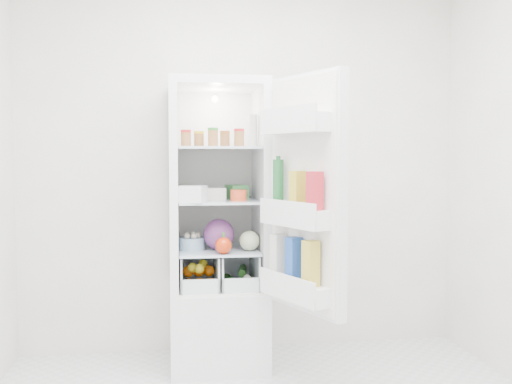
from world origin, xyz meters
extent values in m
cube|color=beige|center=(0.00, 1.50, 1.30)|extent=(3.00, 0.02, 2.60)
cube|color=beige|center=(0.00, -1.50, 1.30)|extent=(3.00, 0.02, 2.60)
cube|color=silver|center=(-0.20, 1.21, 0.25)|extent=(0.60, 0.60, 0.50)
cube|color=silver|center=(-0.20, 1.21, 1.77)|extent=(0.60, 0.60, 0.05)
cube|color=silver|center=(-0.20, 1.49, 1.12)|extent=(0.60, 0.05, 1.25)
cube|color=silver|center=(-0.47, 1.21, 1.12)|extent=(0.05, 0.60, 1.25)
cube|color=silver|center=(0.07, 1.21, 1.12)|extent=(0.05, 0.60, 1.25)
cube|color=white|center=(-0.20, 1.46, 1.12)|extent=(0.50, 0.01, 1.25)
sphere|color=white|center=(-0.20, 1.42, 1.71)|extent=(0.05, 0.05, 0.05)
cube|color=silver|center=(-0.20, 1.19, 0.74)|extent=(0.49, 0.53, 0.01)
cube|color=silver|center=(-0.20, 1.19, 1.05)|extent=(0.49, 0.53, 0.02)
cube|color=silver|center=(-0.20, 1.19, 1.38)|extent=(0.49, 0.53, 0.02)
cylinder|color=#B21919|center=(-0.40, 1.05, 1.43)|extent=(0.06, 0.06, 0.08)
cylinder|color=gold|center=(-0.32, 1.10, 1.43)|extent=(0.06, 0.06, 0.08)
cylinder|color=#267226|center=(-0.24, 1.02, 1.43)|extent=(0.06, 0.06, 0.08)
cylinder|color=brown|center=(-0.16, 1.12, 1.43)|extent=(0.06, 0.06, 0.08)
cylinder|color=#B21919|center=(-0.08, 1.05, 1.43)|extent=(0.06, 0.06, 0.08)
cylinder|color=silver|center=(0.01, 1.14, 1.49)|extent=(0.06, 0.06, 0.20)
cube|color=white|center=(-0.37, 1.00, 1.11)|extent=(0.19, 0.19, 0.10)
cube|color=white|center=(-0.22, 1.19, 1.09)|extent=(0.14, 0.14, 0.07)
cylinder|color=#D94320|center=(-0.08, 1.07, 1.09)|extent=(0.13, 0.13, 0.07)
cube|color=#B8B8BC|center=(-0.33, 1.37, 1.08)|extent=(0.18, 0.15, 0.04)
cube|color=#479C4D|center=(-0.07, 1.26, 1.10)|extent=(0.15, 0.18, 0.09)
sphere|color=#54205D|center=(-0.20, 1.13, 0.84)|extent=(0.19, 0.19, 0.19)
sphere|color=red|center=(-0.18, 0.97, 0.80)|extent=(0.10, 0.10, 0.10)
cylinder|color=#90B9D7|center=(-0.36, 1.16, 0.78)|extent=(0.21, 0.21, 0.07)
sphere|color=#B0C190|center=(-0.02, 1.07, 0.81)|extent=(0.12, 0.12, 0.12)
sphere|color=orange|center=(-0.39, 1.06, 0.55)|extent=(0.07, 0.07, 0.07)
sphere|color=orange|center=(-0.32, 1.06, 0.55)|extent=(0.07, 0.07, 0.07)
sphere|color=orange|center=(-0.26, 1.06, 0.55)|extent=(0.07, 0.07, 0.07)
sphere|color=orange|center=(-0.39, 1.19, 0.61)|extent=(0.07, 0.07, 0.07)
sphere|color=orange|center=(-0.32, 1.19, 0.61)|extent=(0.07, 0.07, 0.07)
sphere|color=orange|center=(-0.26, 1.19, 0.61)|extent=(0.07, 0.07, 0.07)
sphere|color=yellow|center=(-0.36, 1.12, 0.64)|extent=(0.06, 0.06, 0.06)
sphere|color=yellow|center=(-0.29, 1.24, 0.64)|extent=(0.06, 0.06, 0.06)
sphere|color=yellow|center=(-0.32, 1.08, 0.64)|extent=(0.06, 0.06, 0.06)
cylinder|color=#204F1A|center=(-0.12, 1.19, 0.54)|extent=(0.09, 0.21, 0.05)
cylinder|color=#204F1A|center=(-0.04, 1.24, 0.59)|extent=(0.08, 0.21, 0.05)
sphere|color=white|center=(-0.08, 1.06, 0.54)|extent=(0.05, 0.05, 0.05)
sphere|color=white|center=(-0.03, 1.08, 0.57)|extent=(0.05, 0.05, 0.05)
cube|color=silver|center=(0.25, 0.65, 1.12)|extent=(0.30, 0.57, 1.30)
cube|color=white|center=(0.22, 0.63, 1.12)|extent=(0.24, 0.52, 1.26)
cube|color=white|center=(0.17, 0.61, 1.50)|extent=(0.30, 0.50, 0.10)
cube|color=white|center=(0.17, 0.61, 1.00)|extent=(0.30, 0.50, 0.10)
cube|color=white|center=(0.17, 0.61, 0.60)|extent=(0.30, 0.50, 0.10)
sphere|color=olive|center=(0.22, 0.50, 1.56)|extent=(0.05, 0.05, 0.05)
sphere|color=olive|center=(0.18, 0.57, 1.56)|extent=(0.05, 0.05, 0.05)
sphere|color=olive|center=(0.15, 0.65, 1.56)|extent=(0.05, 0.05, 0.05)
sphere|color=olive|center=(0.12, 0.72, 1.56)|extent=(0.05, 0.05, 0.05)
sphere|color=olive|center=(0.09, 0.79, 1.56)|extent=(0.05, 0.05, 0.05)
cylinder|color=#195729|center=(0.11, 0.75, 1.18)|extent=(0.06, 0.06, 0.26)
cube|color=gold|center=(0.18, 0.58, 1.15)|extent=(0.09, 0.09, 0.20)
cube|color=red|center=(0.24, 0.45, 1.15)|extent=(0.09, 0.09, 0.20)
cube|color=white|center=(0.11, 0.75, 0.77)|extent=(0.09, 0.09, 0.24)
cube|color=#224FAE|center=(0.17, 0.61, 0.77)|extent=(0.09, 0.09, 0.24)
cube|color=gold|center=(0.23, 0.47, 0.77)|extent=(0.09, 0.09, 0.24)
camera|label=1|loc=(-0.47, -2.39, 1.32)|focal=40.00mm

